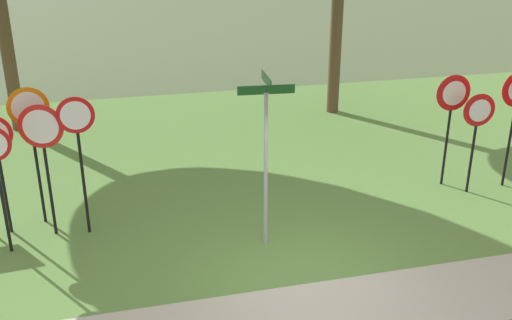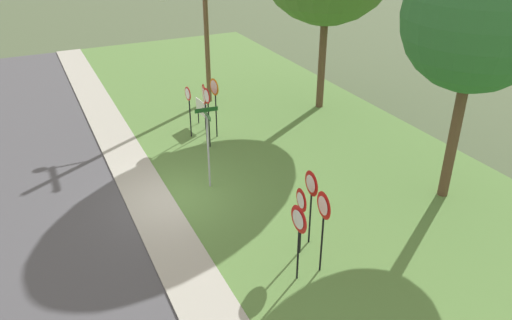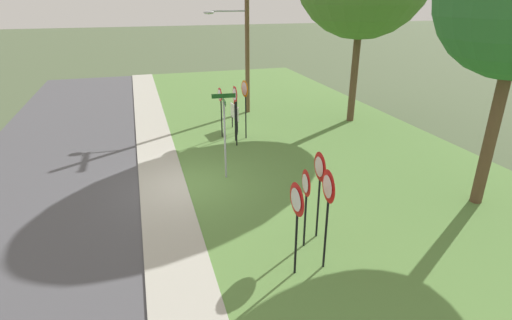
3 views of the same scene
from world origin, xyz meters
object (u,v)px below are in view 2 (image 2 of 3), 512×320
object	(u,v)px
stop_sign_far_right	(215,95)
oak_tree_right	(478,18)
yield_sign_near_left	(298,226)
notice_board	(201,109)
street_name_post	(208,141)
utility_pole	(203,22)
yield_sign_far_right	(311,191)
yield_sign_near_right	(323,214)
yield_sign_far_left	(301,207)
stop_sign_near_left	(204,99)
stop_sign_near_right	(208,105)
stop_sign_far_center	(204,101)
stop_sign_far_left	(189,102)

from	to	relation	value
stop_sign_far_right	oak_tree_right	bearing A→B (deg)	27.53
yield_sign_near_left	notice_board	size ratio (longest dim) A/B	1.90
yield_sign_near_left	notice_board	xyz separation A→B (m)	(-11.11, 1.31, -0.94)
street_name_post	utility_pole	distance (m)	9.05
stop_sign_far_right	notice_board	world-z (taller)	stop_sign_far_right
yield_sign_near_left	yield_sign_far_right	world-z (taller)	yield_sign_far_right
stop_sign_far_right	street_name_post	size ratio (longest dim) A/B	0.87
utility_pole	yield_sign_near_right	bearing A→B (deg)	-7.49
yield_sign_far_left	utility_pole	world-z (taller)	utility_pole
yield_sign_far_left	utility_pole	bearing A→B (deg)	177.06
stop_sign_near_left	yield_sign_far_left	distance (m)	9.35
stop_sign_near_right	utility_pole	xyz separation A→B (m)	(-5.14, 1.79, 2.21)
stop_sign_near_left	street_name_post	distance (m)	4.79
stop_sign_near_right	street_name_post	world-z (taller)	street_name_post
stop_sign_near_right	yield_sign_near_right	size ratio (longest dim) A/B	1.02
yield_sign_far_right	utility_pole	distance (m)	13.01
yield_sign_near_left	notice_board	bearing A→B (deg)	171.77
stop_sign_far_right	yield_sign_far_right	world-z (taller)	stop_sign_far_right
yield_sign_near_left	oak_tree_right	distance (m)	8.43
stop_sign_far_center	utility_pole	distance (m)	5.34
stop_sign_far_right	yield_sign_near_right	xyz separation A→B (m)	(9.71, -0.71, -0.02)
yield_sign_far_left	notice_board	world-z (taller)	yield_sign_far_left
yield_sign_far_left	stop_sign_near_left	bearing A→B (deg)	-177.74
stop_sign_far_center	yield_sign_far_left	size ratio (longest dim) A/B	1.15
stop_sign_far_right	yield_sign_near_right	world-z (taller)	stop_sign_far_right
yield_sign_far_left	street_name_post	bearing A→B (deg)	-162.70
yield_sign_near_right	notice_board	size ratio (longest dim) A/B	2.07
stop_sign_far_right	yield_sign_far_right	bearing A→B (deg)	-8.85
yield_sign_near_left	yield_sign_near_right	xyz separation A→B (m)	(-0.02, 0.76, 0.16)
stop_sign_far_left	stop_sign_far_right	distance (m)	1.18
street_name_post	yield_sign_far_right	bearing A→B (deg)	23.48
yield_sign_far_right	oak_tree_right	xyz separation A→B (m)	(-0.35, 5.82, 4.35)
stop_sign_near_left	street_name_post	xyz separation A→B (m)	(4.53, -1.54, 0.19)
stop_sign_near_left	stop_sign_near_right	bearing A→B (deg)	-7.45
oak_tree_right	stop_sign_far_right	bearing A→B (deg)	-145.71
stop_sign_near_right	oak_tree_right	size ratio (longest dim) A/B	0.31
stop_sign_far_right	yield_sign_near_right	size ratio (longest dim) A/B	1.04
stop_sign_far_right	oak_tree_right	xyz separation A→B (m)	(8.08, 5.51, 4.25)
stop_sign_far_left	yield_sign_far_left	xyz separation A→B (m)	(9.24, 0.21, -0.03)
utility_pole	oak_tree_right	xyz separation A→B (m)	(12.39, 4.37, 2.11)
stop_sign_far_left	utility_pole	distance (m)	5.02
stop_sign_far_left	street_name_post	size ratio (longest dim) A/B	0.75
yield_sign_far_right	stop_sign_near_right	bearing A→B (deg)	-174.60
stop_sign_far_center	yield_sign_far_left	bearing A→B (deg)	9.38
stop_sign_far_left	utility_pole	xyz separation A→B (m)	(-3.81, 2.16, 2.45)
stop_sign_near_right	yield_sign_far_left	distance (m)	7.92
yield_sign_near_left	stop_sign_far_right	bearing A→B (deg)	169.89
notice_board	oak_tree_right	distance (m)	12.28
oak_tree_right	street_name_post	bearing A→B (deg)	-119.49
stop_sign_near_left	utility_pole	size ratio (longest dim) A/B	0.31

